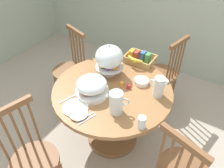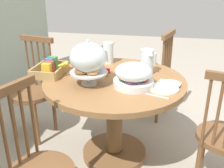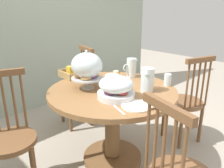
{
  "view_description": "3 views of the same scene",
  "coord_description": "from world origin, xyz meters",
  "px_view_note": "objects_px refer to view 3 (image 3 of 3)",
  "views": [
    {
      "loc": [
        0.82,
        -1.17,
        2.06
      ],
      "look_at": [
        -0.0,
        0.15,
        0.79
      ],
      "focal_mm": 34.85,
      "sensor_mm": 36.0,
      "label": 1
    },
    {
      "loc": [
        -1.9,
        -0.21,
        1.51
      ],
      "look_at": [
        -0.1,
        0.15,
        0.74
      ],
      "focal_mm": 41.95,
      "sensor_mm": 36.0,
      "label": 2
    },
    {
      "loc": [
        -1.29,
        -1.21,
        1.43
      ],
      "look_at": [
        -0.0,
        0.15,
        0.79
      ],
      "focal_mm": 36.47,
      "sensor_mm": 36.0,
      "label": 3
    }
  ],
  "objects_px": {
    "windsor_chair_by_cabinet": "(10,139)",
    "pastry_stand_with_dome": "(87,67)",
    "dining_table": "(112,113)",
    "milk_pitcher": "(147,81)",
    "china_plate_small": "(148,104)",
    "windsor_chair_near_window": "(78,90)",
    "cereal_bowl": "(112,77)",
    "cereal_basket": "(78,72)",
    "windsor_chair_far_side": "(185,103)",
    "drinking_glass": "(168,80)",
    "butter_dish": "(116,72)",
    "orange_juice_pitcher": "(131,69)",
    "china_plate_large": "(136,106)",
    "fruit_platter_covered": "(116,88)"
  },
  "relations": [
    {
      "from": "windsor_chair_by_cabinet",
      "to": "pastry_stand_with_dome",
      "type": "bearing_deg",
      "value": -10.73
    },
    {
      "from": "dining_table",
      "to": "milk_pitcher",
      "type": "distance_m",
      "value": 0.44
    },
    {
      "from": "china_plate_small",
      "to": "windsor_chair_near_window",
      "type": "bearing_deg",
      "value": 78.59
    },
    {
      "from": "pastry_stand_with_dome",
      "to": "cereal_bowl",
      "type": "bearing_deg",
      "value": 6.95
    },
    {
      "from": "cereal_bowl",
      "to": "windsor_chair_near_window",
      "type": "bearing_deg",
      "value": 89.14
    },
    {
      "from": "cereal_basket",
      "to": "cereal_bowl",
      "type": "height_order",
      "value": "cereal_basket"
    },
    {
      "from": "windsor_chair_far_side",
      "to": "drinking_glass",
      "type": "bearing_deg",
      "value": 179.74
    },
    {
      "from": "dining_table",
      "to": "windsor_chair_far_side",
      "type": "bearing_deg",
      "value": -18.74
    },
    {
      "from": "pastry_stand_with_dome",
      "to": "drinking_glass",
      "type": "xyz_separation_m",
      "value": [
        0.58,
        -0.45,
        -0.14
      ]
    },
    {
      "from": "windsor_chair_far_side",
      "to": "butter_dish",
      "type": "relative_size",
      "value": 16.25
    },
    {
      "from": "windsor_chair_by_cabinet",
      "to": "cereal_bowl",
      "type": "height_order",
      "value": "windsor_chair_by_cabinet"
    },
    {
      "from": "cereal_basket",
      "to": "orange_juice_pitcher",
      "type": "bearing_deg",
      "value": -46.05
    },
    {
      "from": "cereal_basket",
      "to": "china_plate_large",
      "type": "relative_size",
      "value": 1.44
    },
    {
      "from": "dining_table",
      "to": "fruit_platter_covered",
      "type": "height_order",
      "value": "fruit_platter_covered"
    },
    {
      "from": "windsor_chair_near_window",
      "to": "windsor_chair_by_cabinet",
      "type": "relative_size",
      "value": 1.0
    },
    {
      "from": "orange_juice_pitcher",
      "to": "milk_pitcher",
      "type": "relative_size",
      "value": 0.95
    },
    {
      "from": "fruit_platter_covered",
      "to": "orange_juice_pitcher",
      "type": "bearing_deg",
      "value": 30.38
    },
    {
      "from": "dining_table",
      "to": "butter_dish",
      "type": "bearing_deg",
      "value": 41.73
    },
    {
      "from": "windsor_chair_far_side",
      "to": "cereal_bowl",
      "type": "distance_m",
      "value": 0.85
    },
    {
      "from": "china_plate_large",
      "to": "cereal_bowl",
      "type": "relative_size",
      "value": 1.57
    },
    {
      "from": "dining_table",
      "to": "windsor_chair_by_cabinet",
      "type": "xyz_separation_m",
      "value": [
        -0.81,
        0.3,
        -0.06
      ]
    },
    {
      "from": "pastry_stand_with_dome",
      "to": "milk_pitcher",
      "type": "bearing_deg",
      "value": -51.26
    },
    {
      "from": "cereal_bowl",
      "to": "pastry_stand_with_dome",
      "type": "bearing_deg",
      "value": -173.05
    },
    {
      "from": "china_plate_small",
      "to": "cereal_bowl",
      "type": "height_order",
      "value": "cereal_bowl"
    },
    {
      "from": "pastry_stand_with_dome",
      "to": "cereal_bowl",
      "type": "relative_size",
      "value": 2.46
    },
    {
      "from": "cereal_basket",
      "to": "windsor_chair_near_window",
      "type": "bearing_deg",
      "value": 57.29
    },
    {
      "from": "china_plate_large",
      "to": "cereal_bowl",
      "type": "xyz_separation_m",
      "value": [
        0.32,
        0.6,
        0.02
      ]
    },
    {
      "from": "fruit_platter_covered",
      "to": "cereal_basket",
      "type": "distance_m",
      "value": 0.71
    },
    {
      "from": "drinking_glass",
      "to": "fruit_platter_covered",
      "type": "bearing_deg",
      "value": 168.29
    },
    {
      "from": "windsor_chair_far_side",
      "to": "fruit_platter_covered",
      "type": "height_order",
      "value": "windsor_chair_far_side"
    },
    {
      "from": "fruit_platter_covered",
      "to": "drinking_glass",
      "type": "bearing_deg",
      "value": -11.71
    },
    {
      "from": "fruit_platter_covered",
      "to": "drinking_glass",
      "type": "height_order",
      "value": "fruit_platter_covered"
    },
    {
      "from": "windsor_chair_far_side",
      "to": "pastry_stand_with_dome",
      "type": "relative_size",
      "value": 2.83
    },
    {
      "from": "china_plate_small",
      "to": "drinking_glass",
      "type": "xyz_separation_m",
      "value": [
        0.48,
        0.16,
        0.04
      ]
    },
    {
      "from": "windsor_chair_by_cabinet",
      "to": "windsor_chair_near_window",
      "type": "bearing_deg",
      "value": 27.91
    },
    {
      "from": "drinking_glass",
      "to": "china_plate_small",
      "type": "bearing_deg",
      "value": -161.87
    },
    {
      "from": "windsor_chair_by_cabinet",
      "to": "china_plate_large",
      "type": "xyz_separation_m",
      "value": [
        0.69,
        -0.68,
        0.29
      ]
    },
    {
      "from": "cereal_basket",
      "to": "china_plate_large",
      "type": "distance_m",
      "value": 0.93
    },
    {
      "from": "cereal_bowl",
      "to": "dining_table",
      "type": "bearing_deg",
      "value": -133.44
    },
    {
      "from": "windsor_chair_near_window",
      "to": "pastry_stand_with_dome",
      "type": "height_order",
      "value": "pastry_stand_with_dome"
    },
    {
      "from": "drinking_glass",
      "to": "cereal_bowl",
      "type": "bearing_deg",
      "value": 115.93
    },
    {
      "from": "butter_dish",
      "to": "fruit_platter_covered",
      "type": "bearing_deg",
      "value": -134.38
    },
    {
      "from": "orange_juice_pitcher",
      "to": "china_plate_small",
      "type": "bearing_deg",
      "value": -128.1
    },
    {
      "from": "orange_juice_pitcher",
      "to": "cereal_bowl",
      "type": "height_order",
      "value": "orange_juice_pitcher"
    },
    {
      "from": "dining_table",
      "to": "orange_juice_pitcher",
      "type": "xyz_separation_m",
      "value": [
        0.4,
        0.14,
        0.32
      ]
    },
    {
      "from": "orange_juice_pitcher",
      "to": "china_plate_small",
      "type": "xyz_separation_m",
      "value": [
        -0.45,
        -0.57,
        -0.07
      ]
    },
    {
      "from": "dining_table",
      "to": "pastry_stand_with_dome",
      "type": "relative_size",
      "value": 3.28
    },
    {
      "from": "milk_pitcher",
      "to": "butter_dish",
      "type": "xyz_separation_m",
      "value": [
        0.2,
        0.59,
        -0.08
      ]
    },
    {
      "from": "milk_pitcher",
      "to": "cereal_basket",
      "type": "distance_m",
      "value": 0.79
    },
    {
      "from": "milk_pitcher",
      "to": "cereal_basket",
      "type": "relative_size",
      "value": 0.65
    }
  ]
}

